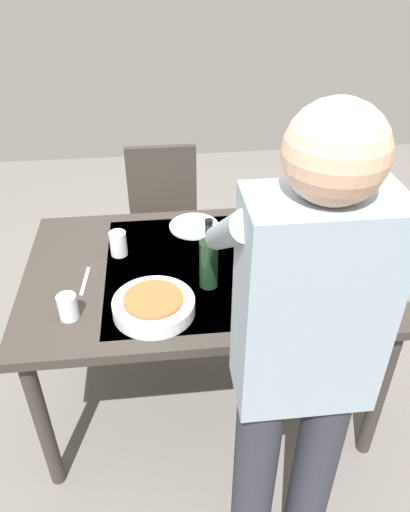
{
  "coord_description": "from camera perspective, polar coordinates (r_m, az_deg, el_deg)",
  "views": [
    {
      "loc": [
        0.18,
        1.63,
        1.96
      ],
      "look_at": [
        0.0,
        0.0,
        0.82
      ],
      "focal_mm": 34.37,
      "sensor_mm": 36.0,
      "label": 1
    }
  ],
  "objects": [
    {
      "name": "chair_near",
      "position": [
        2.87,
        -4.79,
        4.63
      ],
      "size": [
        0.4,
        0.4,
        0.91
      ],
      "color": "black",
      "rests_on": "ground_plane"
    },
    {
      "name": "person_server",
      "position": [
        1.4,
        10.95,
        -11.96
      ],
      "size": [
        0.42,
        0.61,
        1.69
      ],
      "color": "#2D2D38",
      "rests_on": "ground_plane"
    },
    {
      "name": "table_fork",
      "position": [
        2.0,
        -13.78,
        -2.81
      ],
      "size": [
        0.03,
        0.18,
        0.0
      ],
      "primitive_type": "cube",
      "rotation": [
        0.0,
        0.0,
        -0.07
      ],
      "color": "silver",
      "rests_on": "dining_table"
    },
    {
      "name": "dinner_plate_near",
      "position": [
        2.28,
        -1.28,
        3.5
      ],
      "size": [
        0.23,
        0.23,
        0.01
      ],
      "primitive_type": "cylinder",
      "color": "silver",
      "rests_on": "dining_table"
    },
    {
      "name": "side_bowl_salad",
      "position": [
        2.2,
        14.92,
        1.62
      ],
      "size": [
        0.18,
        0.18,
        0.07
      ],
      "color": "silver",
      "rests_on": "dining_table"
    },
    {
      "name": "water_cup_far_left",
      "position": [
        2.4,
        8.79,
        5.7
      ],
      "size": [
        0.08,
        0.08,
        0.09
      ],
      "primitive_type": "cylinder",
      "color": "silver",
      "rests_on": "dining_table"
    },
    {
      "name": "serving_bowl_pasta",
      "position": [
        1.79,
        -5.98,
        -5.71
      ],
      "size": [
        0.3,
        0.3,
        0.07
      ],
      "color": "silver",
      "rests_on": "dining_table"
    },
    {
      "name": "water_cup_far_right",
      "position": [
        1.77,
        6.49,
        -5.8
      ],
      "size": [
        0.07,
        0.07,
        0.1
      ],
      "primitive_type": "cylinder",
      "color": "silver",
      "rests_on": "dining_table"
    },
    {
      "name": "wine_bottle",
      "position": [
        1.86,
        0.52,
        -0.69
      ],
      "size": [
        0.07,
        0.07,
        0.3
      ],
      "color": "black",
      "rests_on": "dining_table"
    },
    {
      "name": "ground_plane",
      "position": [
        2.56,
        0.0,
        -15.33
      ],
      "size": [
        6.0,
        6.0,
        0.0
      ],
      "primitive_type": "plane",
      "color": "#66605B"
    },
    {
      "name": "dining_table",
      "position": [
        2.08,
        0.0,
        -2.92
      ],
      "size": [
        1.48,
        0.94,
        0.77
      ],
      "color": "#332D28",
      "rests_on": "ground_plane"
    },
    {
      "name": "dinner_plate_far",
      "position": [
        2.03,
        11.4,
        -1.7
      ],
      "size": [
        0.23,
        0.23,
        0.01
      ],
      "primitive_type": "cylinder",
      "color": "silver",
      "rests_on": "dining_table"
    },
    {
      "name": "wine_glass_left",
      "position": [
        1.72,
        11.52,
        -5.16
      ],
      "size": [
        0.07,
        0.07,
        0.15
      ],
      "color": "white",
      "rests_on": "dining_table"
    },
    {
      "name": "water_cup_near_left",
      "position": [
        1.82,
        -15.67,
        -5.72
      ],
      "size": [
        0.07,
        0.07,
        0.1
      ],
      "primitive_type": "cylinder",
      "color": "silver",
      "rests_on": "dining_table"
    },
    {
      "name": "water_cup_near_right",
      "position": [
        2.1,
        -10.05,
        1.44
      ],
      "size": [
        0.07,
        0.07,
        0.11
      ],
      "primitive_type": "cylinder",
      "color": "silver",
      "rests_on": "dining_table"
    }
  ]
}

